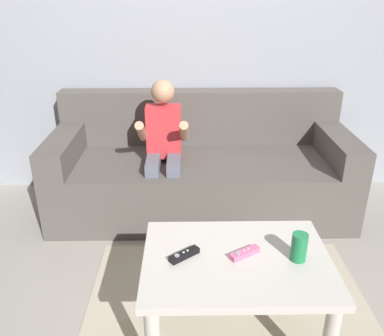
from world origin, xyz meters
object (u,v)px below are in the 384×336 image
object	(u,v)px
person_seated_on_couch	(164,146)
game_remote_black_center	(184,255)
couch	(201,171)
soda_can	(299,247)
coffee_table	(236,273)
game_remote_pink_near_edge	(245,253)

from	to	relation	value
person_seated_on_couch	game_remote_black_center	world-z (taller)	person_seated_on_couch
couch	soda_can	xyz separation A→B (m)	(0.36, -1.26, 0.24)
person_seated_on_couch	coffee_table	size ratio (longest dim) A/B	1.22
game_remote_pink_near_edge	game_remote_black_center	world-z (taller)	same
coffee_table	game_remote_pink_near_edge	distance (m)	0.10
coffee_table	soda_can	size ratio (longest dim) A/B	6.45
game_remote_pink_near_edge	coffee_table	bearing A→B (deg)	-155.25
game_remote_black_center	game_remote_pink_near_edge	bearing A→B (deg)	1.59
game_remote_pink_near_edge	soda_can	distance (m)	0.22
game_remote_pink_near_edge	game_remote_black_center	xyz separation A→B (m)	(-0.25, -0.01, 0.00)
game_remote_pink_near_edge	game_remote_black_center	bearing A→B (deg)	-178.41
person_seated_on_couch	game_remote_pink_near_edge	bearing A→B (deg)	-69.79
coffee_table	soda_can	xyz separation A→B (m)	(0.25, -0.01, 0.14)
couch	game_remote_pink_near_edge	world-z (taller)	couch
coffee_table	game_remote_pink_near_edge	bearing A→B (deg)	24.75
couch	game_remote_pink_near_edge	bearing A→B (deg)	-83.61
person_seated_on_couch	game_remote_pink_near_edge	size ratio (longest dim) A/B	6.93
couch	person_seated_on_couch	size ratio (longest dim) A/B	2.13
coffee_table	couch	bearing A→B (deg)	94.79
couch	soda_can	distance (m)	1.33
person_seated_on_couch	coffee_table	bearing A→B (deg)	-71.66
couch	person_seated_on_couch	distance (m)	0.40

